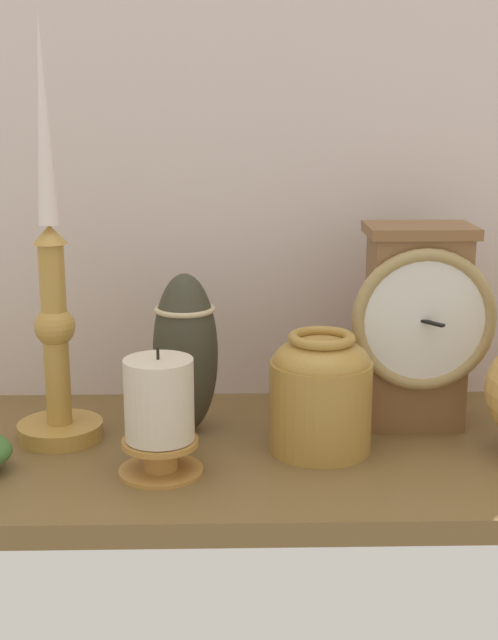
{
  "coord_description": "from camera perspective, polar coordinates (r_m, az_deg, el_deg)",
  "views": [
    {
      "loc": [
        3.51,
        -88.96,
        36.16
      ],
      "look_at": [
        5.6,
        0.0,
        14.0
      ],
      "focal_mm": 49.53,
      "sensor_mm": 36.0,
      "label": 1
    }
  ],
  "objects": [
    {
      "name": "ground_plane",
      "position": [
        0.97,
        -3.36,
        -8.81
      ],
      "size": [
        100.0,
        36.0,
        2.4
      ],
      "primitive_type": "cube",
      "color": "brown"
    },
    {
      "name": "back_wall",
      "position": [
        1.08,
        -3.29,
        12.01
      ],
      "size": [
        120.0,
        2.0,
        65.0
      ],
      "primitive_type": "cube",
      "color": "silver",
      "rests_on": "ground_plane"
    },
    {
      "name": "mantel_clock",
      "position": [
        1.0,
        10.82,
        -0.26
      ],
      "size": [
        15.8,
        10.92,
        22.95
      ],
      "color": "brown",
      "rests_on": "ground_plane"
    },
    {
      "name": "candlestick_tall_left",
      "position": [
        0.96,
        -12.47,
        0.07
      ],
      "size": [
        9.34,
        9.34,
        44.93
      ],
      "color": "#B88A3D",
      "rests_on": "ground_plane"
    },
    {
      "name": "brass_vase_jar",
      "position": [
        0.93,
        4.66,
        -4.55
      ],
      "size": [
        10.82,
        10.82,
        12.84
      ],
      "color": "#AD8239",
      "rests_on": "ground_plane"
    },
    {
      "name": "pillar_candle_front",
      "position": [
        0.88,
        -5.81,
        -6.08
      ],
      "size": [
        8.5,
        8.5,
        13.01
      ],
      "color": "#B9823B",
      "rests_on": "ground_plane"
    },
    {
      "name": "tall_ceramic_vase",
      "position": [
        0.98,
        -4.13,
        -2.1
      ],
      "size": [
        7.19,
        7.19,
        18.04
      ],
      "color": "#393729",
      "rests_on": "ground_plane"
    }
  ]
}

